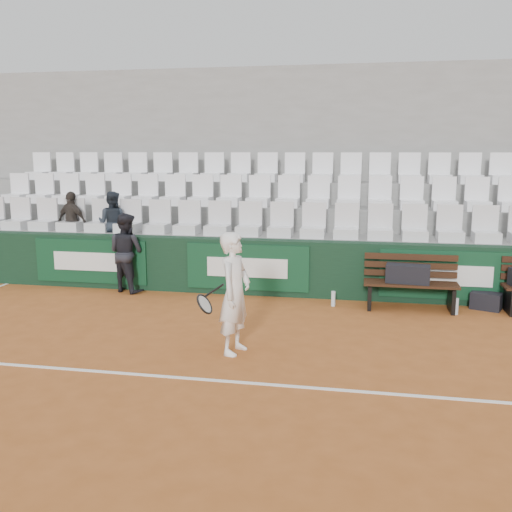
{
  "coord_description": "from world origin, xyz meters",
  "views": [
    {
      "loc": [
        1.82,
        -5.88,
        2.56
      ],
      "look_at": [
        0.23,
        2.4,
        1.0
      ],
      "focal_mm": 40.0,
      "sensor_mm": 36.0,
      "label": 1
    }
  ],
  "objects_px": {
    "ball_kid": "(126,252)",
    "water_bottle_near": "(333,299)",
    "tennis_player": "(235,293)",
    "spectator_b": "(71,200)",
    "sports_bag_left": "(408,274)",
    "sports_bag_ground": "(486,301)",
    "spectator_c": "(112,200)",
    "bench_left": "(410,296)",
    "water_bottle_far": "(456,306)"
  },
  "relations": [
    {
      "from": "ball_kid",
      "to": "water_bottle_near",
      "type": "bearing_deg",
      "value": -163.02
    },
    {
      "from": "sports_bag_ground",
      "to": "water_bottle_near",
      "type": "relative_size",
      "value": 1.81
    },
    {
      "from": "bench_left",
      "to": "ball_kid",
      "type": "relative_size",
      "value": 1.03
    },
    {
      "from": "sports_bag_ground",
      "to": "water_bottle_far",
      "type": "distance_m",
      "value": 0.67
    },
    {
      "from": "water_bottle_near",
      "to": "spectator_b",
      "type": "height_order",
      "value": "spectator_b"
    },
    {
      "from": "water_bottle_near",
      "to": "sports_bag_ground",
      "type": "bearing_deg",
      "value": 6.37
    },
    {
      "from": "tennis_player",
      "to": "spectator_c",
      "type": "distance_m",
      "value": 4.9
    },
    {
      "from": "sports_bag_left",
      "to": "sports_bag_ground",
      "type": "relative_size",
      "value": 1.49
    },
    {
      "from": "spectator_c",
      "to": "spectator_b",
      "type": "bearing_deg",
      "value": -0.19
    },
    {
      "from": "sports_bag_left",
      "to": "water_bottle_near",
      "type": "relative_size",
      "value": 2.69
    },
    {
      "from": "water_bottle_near",
      "to": "ball_kid",
      "type": "relative_size",
      "value": 0.18
    },
    {
      "from": "ball_kid",
      "to": "spectator_c",
      "type": "height_order",
      "value": "spectator_c"
    },
    {
      "from": "tennis_player",
      "to": "spectator_c",
      "type": "relative_size",
      "value": 1.27
    },
    {
      "from": "bench_left",
      "to": "tennis_player",
      "type": "bearing_deg",
      "value": -133.34
    },
    {
      "from": "water_bottle_near",
      "to": "spectator_b",
      "type": "bearing_deg",
      "value": 168.4
    },
    {
      "from": "sports_bag_left",
      "to": "ball_kid",
      "type": "relative_size",
      "value": 0.47
    },
    {
      "from": "water_bottle_near",
      "to": "spectator_b",
      "type": "relative_size",
      "value": 0.21
    },
    {
      "from": "ball_kid",
      "to": "spectator_b",
      "type": "xyz_separation_m",
      "value": [
        -1.45,
        0.75,
        0.88
      ]
    },
    {
      "from": "sports_bag_ground",
      "to": "water_bottle_far",
      "type": "xyz_separation_m",
      "value": [
        -0.53,
        -0.41,
        -0.01
      ]
    },
    {
      "from": "spectator_b",
      "to": "ball_kid",
      "type": "bearing_deg",
      "value": 169.58
    },
    {
      "from": "sports_bag_left",
      "to": "sports_bag_ground",
      "type": "distance_m",
      "value": 1.38
    },
    {
      "from": "tennis_player",
      "to": "ball_kid",
      "type": "distance_m",
      "value": 3.87
    },
    {
      "from": "ball_kid",
      "to": "spectator_c",
      "type": "distance_m",
      "value": 1.31
    },
    {
      "from": "water_bottle_near",
      "to": "spectator_b",
      "type": "distance_m",
      "value": 5.56
    },
    {
      "from": "water_bottle_far",
      "to": "spectator_c",
      "type": "distance_m",
      "value": 6.61
    },
    {
      "from": "spectator_b",
      "to": "sports_bag_left",
      "type": "bearing_deg",
      "value": -172.38
    },
    {
      "from": "water_bottle_near",
      "to": "tennis_player",
      "type": "xyz_separation_m",
      "value": [
        -1.12,
        -2.47,
        0.65
      ]
    },
    {
      "from": "sports_bag_left",
      "to": "spectator_c",
      "type": "relative_size",
      "value": 0.56
    },
    {
      "from": "water_bottle_far",
      "to": "spectator_b",
      "type": "height_order",
      "value": "spectator_b"
    },
    {
      "from": "water_bottle_far",
      "to": "spectator_b",
      "type": "distance_m",
      "value": 7.44
    },
    {
      "from": "sports_bag_ground",
      "to": "tennis_player",
      "type": "relative_size",
      "value": 0.3
    },
    {
      "from": "sports_bag_ground",
      "to": "spectator_c",
      "type": "bearing_deg",
      "value": 173.33
    },
    {
      "from": "bench_left",
      "to": "sports_bag_left",
      "type": "bearing_deg",
      "value": -165.05
    },
    {
      "from": "sports_bag_ground",
      "to": "water_bottle_far",
      "type": "height_order",
      "value": "sports_bag_ground"
    },
    {
      "from": "sports_bag_left",
      "to": "tennis_player",
      "type": "xyz_separation_m",
      "value": [
        -2.31,
        -2.49,
        0.18
      ]
    },
    {
      "from": "bench_left",
      "to": "sports_bag_ground",
      "type": "relative_size",
      "value": 3.24
    },
    {
      "from": "sports_bag_left",
      "to": "water_bottle_far",
      "type": "distance_m",
      "value": 0.9
    },
    {
      "from": "water_bottle_near",
      "to": "spectator_c",
      "type": "xyz_separation_m",
      "value": [
        -4.39,
        1.08,
        1.49
      ]
    },
    {
      "from": "spectator_b",
      "to": "spectator_c",
      "type": "bearing_deg",
      "value": -163.04
    },
    {
      "from": "bench_left",
      "to": "sports_bag_left",
      "type": "height_order",
      "value": "sports_bag_left"
    },
    {
      "from": "water_bottle_far",
      "to": "spectator_c",
      "type": "height_order",
      "value": "spectator_c"
    },
    {
      "from": "water_bottle_near",
      "to": "tennis_player",
      "type": "height_order",
      "value": "tennis_player"
    },
    {
      "from": "sports_bag_left",
      "to": "ball_kid",
      "type": "xyz_separation_m",
      "value": [
        -4.98,
        0.31,
        0.13
      ]
    },
    {
      "from": "sports_bag_left",
      "to": "water_bottle_near",
      "type": "bearing_deg",
      "value": -179.11
    },
    {
      "from": "bench_left",
      "to": "sports_bag_left",
      "type": "distance_m",
      "value": 0.38
    },
    {
      "from": "water_bottle_far",
      "to": "spectator_c",
      "type": "xyz_separation_m",
      "value": [
        -6.33,
        1.21,
        1.49
      ]
    },
    {
      "from": "water_bottle_far",
      "to": "sports_bag_left",
      "type": "bearing_deg",
      "value": 168.67
    },
    {
      "from": "sports_bag_left",
      "to": "spectator_c",
      "type": "height_order",
      "value": "spectator_c"
    },
    {
      "from": "water_bottle_near",
      "to": "spectator_b",
      "type": "xyz_separation_m",
      "value": [
        -5.25,
        1.08,
        1.48
      ]
    },
    {
      "from": "spectator_b",
      "to": "sports_bag_ground",
      "type": "bearing_deg",
      "value": -168.97
    }
  ]
}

